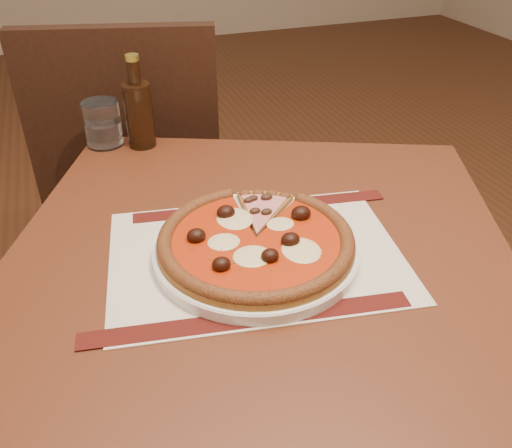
# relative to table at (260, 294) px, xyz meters

# --- Properties ---
(table) EXTENTS (1.05, 1.05, 0.75)m
(table) POSITION_rel_table_xyz_m (0.00, 0.00, 0.00)
(table) COLOR #5D2B16
(table) RESTS_ON ground
(chair_far) EXTENTS (0.56, 0.56, 0.97)m
(chair_far) POSITION_rel_table_xyz_m (-0.10, 0.70, -0.09)
(chair_far) COLOR black
(chair_far) RESTS_ON ground
(placemat) EXTENTS (0.50, 0.39, 0.00)m
(placemat) POSITION_rel_table_xyz_m (-0.02, -0.02, 0.10)
(placemat) COLOR beige
(placemat) RESTS_ON table
(plate) EXTENTS (0.32, 0.32, 0.02)m
(plate) POSITION_rel_table_xyz_m (-0.02, -0.02, 0.11)
(plate) COLOR white
(plate) RESTS_ON placemat
(pizza) EXTENTS (0.30, 0.30, 0.04)m
(pizza) POSITION_rel_table_xyz_m (-0.02, -0.02, 0.13)
(pizza) COLOR #AC7729
(pizza) RESTS_ON plate
(ham_slice) EXTENTS (0.10, 0.14, 0.02)m
(ham_slice) POSITION_rel_table_xyz_m (0.04, 0.06, 0.13)
(ham_slice) COLOR #AC7729
(ham_slice) RESTS_ON plate
(water_glass) EXTENTS (0.08, 0.08, 0.10)m
(water_glass) POSITION_rel_table_xyz_m (-0.19, 0.47, 0.15)
(water_glass) COLOR white
(water_glass) RESTS_ON table
(bottle) EXTENTS (0.06, 0.06, 0.20)m
(bottle) POSITION_rel_table_xyz_m (-0.11, 0.44, 0.18)
(bottle) COLOR #361D0D
(bottle) RESTS_ON table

